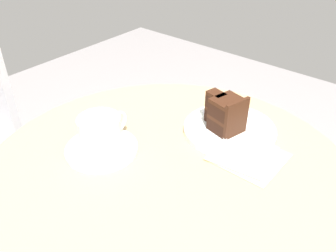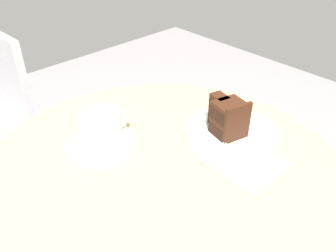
{
  "view_description": "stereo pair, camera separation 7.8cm",
  "coord_description": "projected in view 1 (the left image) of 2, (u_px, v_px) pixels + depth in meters",
  "views": [
    {
      "loc": [
        -0.41,
        -0.35,
        1.22
      ],
      "look_at": [
        0.08,
        0.07,
        0.78
      ],
      "focal_mm": 38.0,
      "sensor_mm": 36.0,
      "label": 1
    },
    {
      "loc": [
        -0.36,
        -0.4,
        1.22
      ],
      "look_at": [
        0.08,
        0.07,
        0.78
      ],
      "focal_mm": 38.0,
      "sensor_mm": 36.0,
      "label": 2
    }
  ],
  "objects": [
    {
      "name": "cafe_table",
      "position": [
        167.0,
        214.0,
        0.78
      ],
      "size": [
        0.77,
        0.77,
        0.74
      ],
      "color": "tan",
      "rests_on": "ground"
    },
    {
      "name": "saucer",
      "position": [
        102.0,
        149.0,
        0.77
      ],
      "size": [
        0.16,
        0.16,
        0.01
      ],
      "color": "silver",
      "rests_on": "cafe_table"
    },
    {
      "name": "coffee_cup",
      "position": [
        101.0,
        131.0,
        0.76
      ],
      "size": [
        0.12,
        0.09,
        0.07
      ],
      "color": "silver",
      "rests_on": "saucer"
    },
    {
      "name": "teaspoon",
      "position": [
        89.0,
        136.0,
        0.8
      ],
      "size": [
        0.1,
        0.03,
        0.0
      ],
      "rotation": [
        0.0,
        0.0,
        0.25
      ],
      "color": "silver",
      "rests_on": "saucer"
    },
    {
      "name": "cake_plate",
      "position": [
        230.0,
        129.0,
        0.83
      ],
      "size": [
        0.21,
        0.21,
        0.01
      ],
      "color": "silver",
      "rests_on": "cafe_table"
    },
    {
      "name": "cake_slice",
      "position": [
        226.0,
        114.0,
        0.8
      ],
      "size": [
        0.08,
        0.1,
        0.09
      ],
      "rotation": [
        0.0,
        0.0,
        1.33
      ],
      "color": "black",
      "rests_on": "cake_plate"
    },
    {
      "name": "fork",
      "position": [
        213.0,
        121.0,
        0.84
      ],
      "size": [
        0.09,
        0.12,
        0.0
      ],
      "rotation": [
        0.0,
        0.0,
        0.96
      ],
      "color": "silver",
      "rests_on": "cake_plate"
    },
    {
      "name": "napkin",
      "position": [
        246.0,
        156.0,
        0.76
      ],
      "size": [
        0.14,
        0.15,
        0.0
      ],
      "rotation": [
        0.0,
        0.0,
        1.56
      ],
      "color": "tan",
      "rests_on": "cafe_table"
    }
  ]
}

